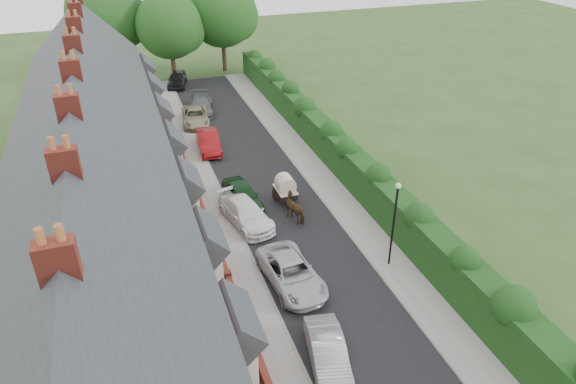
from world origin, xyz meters
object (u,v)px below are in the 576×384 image
(car_white, at_px, (246,213))
(car_grey, at_px, (201,104))
(lamppost, at_px, (395,215))
(car_beige, at_px, (195,116))
(car_black, at_px, (177,79))
(car_silver_a, at_px, (328,353))
(car_silver_b, at_px, (292,273))
(horse_cart, at_px, (285,187))
(car_green, at_px, (243,196))
(car_red, at_px, (208,141))
(horse, at_px, (296,208))

(car_white, bearing_deg, car_grey, 75.07)
(lamppost, xyz_separation_m, car_beige, (-6.40, 23.40, -2.62))
(car_grey, xyz_separation_m, car_black, (-0.99, 8.23, 0.03))
(car_silver_a, bearing_deg, car_grey, 100.03)
(car_silver_b, bearing_deg, car_silver_a, -97.99)
(car_white, bearing_deg, car_black, 77.91)
(horse_cart, bearing_deg, car_silver_b, -106.52)
(car_black, bearing_deg, car_silver_a, -75.15)
(car_green, bearing_deg, car_beige, 86.27)
(lamppost, height_order, car_white, lamppost)
(lamppost, xyz_separation_m, car_green, (-5.98, 8.64, -2.54))
(car_silver_a, xyz_separation_m, car_grey, (0.44, 31.29, 0.05))
(car_red, height_order, car_black, car_black)
(car_white, xyz_separation_m, horse_cart, (3.09, 1.52, 0.43))
(car_silver_b, relative_size, car_grey, 1.01)
(car_grey, bearing_deg, horse, -74.99)
(car_black, xyz_separation_m, horse, (3.17, -28.28, 0.07))
(horse, bearing_deg, car_beige, -99.34)
(car_silver_b, relative_size, car_black, 1.14)
(car_red, relative_size, car_beige, 0.93)
(car_silver_a, height_order, horse_cart, horse_cart)
(car_beige, bearing_deg, car_silver_a, -82.10)
(car_white, bearing_deg, car_silver_b, -95.37)
(car_green, height_order, horse_cart, horse_cart)
(car_silver_a, relative_size, car_silver_b, 0.81)
(car_white, distance_m, car_beige, 16.80)
(car_red, bearing_deg, car_white, -85.70)
(lamppost, distance_m, car_silver_a, 8.28)
(car_grey, bearing_deg, car_red, -87.92)
(car_red, height_order, horse_cart, horse_cart)
(car_silver_b, bearing_deg, horse, 62.97)
(car_silver_a, relative_size, car_white, 0.84)
(lamppost, relative_size, horse, 2.61)
(car_white, distance_m, car_green, 2.07)
(car_red, xyz_separation_m, horse, (3.17, -11.68, 0.09))
(car_red, bearing_deg, car_green, -83.43)
(car_silver_a, bearing_deg, car_green, 101.34)
(lamppost, distance_m, car_green, 10.81)
(car_white, bearing_deg, horse_cart, 13.92)
(car_beige, xyz_separation_m, car_black, (-0.00, 10.87, 0.08))
(car_silver_b, relative_size, horse, 2.59)
(car_green, relative_size, car_grey, 0.88)
(car_green, relative_size, horse, 2.25)
(car_green, bearing_deg, horse, -49.30)
(car_silver_b, distance_m, horse, 6.17)
(horse_cart, bearing_deg, car_silver_a, -101.11)
(car_silver_b, bearing_deg, car_black, 86.53)
(horse_cart, bearing_deg, car_grey, 96.94)
(lamppost, relative_size, car_silver_a, 1.24)
(lamppost, relative_size, horse_cart, 1.86)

